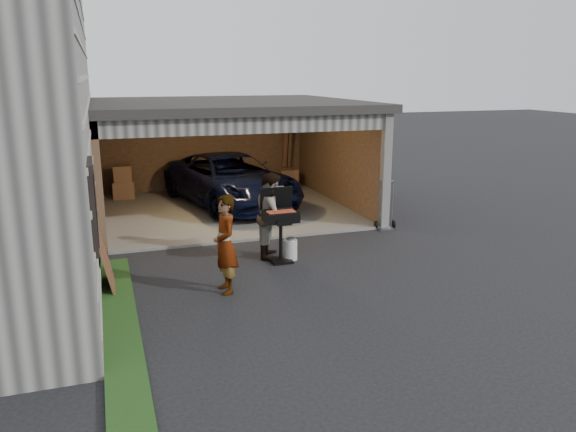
% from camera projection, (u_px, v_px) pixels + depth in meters
% --- Properties ---
extents(ground, '(80.00, 80.00, 0.00)m').
position_uv_depth(ground, '(269.00, 306.00, 8.86)').
color(ground, black).
rests_on(ground, ground).
extents(groundcover_strip, '(0.50, 8.00, 0.06)m').
position_uv_depth(groundcover_strip, '(124.00, 356.00, 7.25)').
color(groundcover_strip, '#193814').
rests_on(groundcover_strip, ground).
extents(garage, '(6.80, 6.30, 2.90)m').
position_uv_depth(garage, '(223.00, 140.00, 14.88)').
color(garage, '#605E59').
rests_on(garage, ground).
extents(minivan, '(3.35, 5.38, 1.39)m').
position_uv_depth(minivan, '(231.00, 182.00, 15.33)').
color(minivan, black).
rests_on(minivan, ground).
extents(woman, '(0.43, 0.63, 1.66)m').
position_uv_depth(woman, '(225.00, 244.00, 9.26)').
color(woman, '#AAC6D5').
rests_on(woman, ground).
extents(man, '(0.90, 1.01, 1.70)m').
position_uv_depth(man, '(272.00, 215.00, 11.11)').
color(man, '#482B1C').
rests_on(man, ground).
extents(bbq_grill, '(0.64, 0.57, 1.44)m').
position_uv_depth(bbq_grill, '(280.00, 219.00, 10.79)').
color(bbq_grill, black).
rests_on(bbq_grill, ground).
extents(propane_tank, '(0.33, 0.33, 0.40)m').
position_uv_depth(propane_tank, '(290.00, 250.00, 11.04)').
color(propane_tank, silver).
rests_on(propane_tank, ground).
extents(plywood_panel, '(0.27, 0.96, 1.06)m').
position_uv_depth(plywood_panel, '(105.00, 259.00, 9.46)').
color(plywood_panel, '#55291D').
rests_on(plywood_panel, ground).
extents(hand_truck, '(0.50, 0.42, 1.16)m').
position_uv_depth(hand_truck, '(386.00, 220.00, 13.21)').
color(hand_truck, slate).
rests_on(hand_truck, ground).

